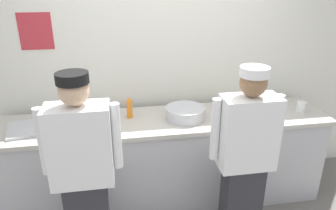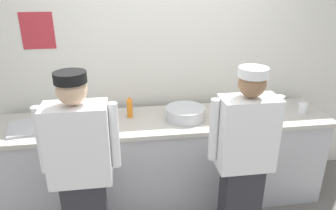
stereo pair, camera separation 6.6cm
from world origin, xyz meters
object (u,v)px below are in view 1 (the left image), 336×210
object	(u,v)px
mixing_bowl_steel	(185,113)
ramekin_green_sauce	(254,107)
squeeze_bottle_secondary	(221,113)
squeeze_bottle_spare	(225,102)
ramekin_orange_sauce	(115,128)
plate_stack_front	(93,120)
deli_cup	(301,107)
chefs_knife	(237,119)
squeeze_bottle_primary	(129,108)
plate_stack_rear	(265,116)
chef_center	(245,156)
sheet_tray	(39,127)
chef_near_left	(83,171)

from	to	relation	value
mixing_bowl_steel	ramekin_green_sauce	world-z (taller)	mixing_bowl_steel
squeeze_bottle_secondary	squeeze_bottle_spare	world-z (taller)	squeeze_bottle_secondary
mixing_bowl_steel	ramekin_orange_sauce	size ratio (longest dim) A/B	4.24
plate_stack_front	deli_cup	xyz separation A→B (m)	(2.06, -0.06, 0.02)
squeeze_bottle_secondary	ramekin_orange_sauce	world-z (taller)	squeeze_bottle_secondary
squeeze_bottle_spare	chefs_knife	world-z (taller)	squeeze_bottle_spare
squeeze_bottle_primary	ramekin_green_sauce	bearing A→B (deg)	-0.56
plate_stack_rear	chef_center	bearing A→B (deg)	-128.30
squeeze_bottle_spare	squeeze_bottle_secondary	bearing A→B (deg)	-115.03
ramekin_orange_sauce	deli_cup	bearing A→B (deg)	2.99
chef_center	ramekin_orange_sauce	size ratio (longest dim) A/B	17.91
deli_cup	chefs_knife	xyz separation A→B (m)	(-0.70, -0.07, -0.05)
plate_stack_front	chefs_knife	xyz separation A→B (m)	(1.36, -0.14, -0.02)
deli_cup	ramekin_green_sauce	bearing A→B (deg)	163.04
sheet_tray	chefs_knife	bearing A→B (deg)	-3.65
squeeze_bottle_secondary	squeeze_bottle_spare	distance (m)	0.32
chef_center	plate_stack_rear	distance (m)	0.65
ramekin_green_sauce	chef_center	bearing A→B (deg)	-117.96
chef_near_left	plate_stack_front	distance (m)	0.69
squeeze_bottle_primary	squeeze_bottle_spare	size ratio (longest dim) A/B	1.13
chef_near_left	chef_center	xyz separation A→B (m)	(1.28, 0.01, -0.01)
squeeze_bottle_spare	ramekin_green_sauce	size ratio (longest dim) A/B	2.10
ramekin_green_sauce	squeeze_bottle_secondary	bearing A→B (deg)	-149.99
chef_near_left	sheet_tray	bearing A→B (deg)	123.20
deli_cup	chef_center	bearing A→B (deg)	-143.91
squeeze_bottle_spare	sheet_tray	bearing A→B (deg)	-176.12
plate_stack_front	ramekin_green_sauce	xyz separation A→B (m)	(1.62, 0.07, -0.01)
mixing_bowl_steel	sheet_tray	bearing A→B (deg)	179.55
chef_near_left	squeeze_bottle_secondary	size ratio (longest dim) A/B	7.90
squeeze_bottle_primary	chef_center	bearing A→B (deg)	-40.16
plate_stack_rear	mixing_bowl_steel	distance (m)	0.77
squeeze_bottle_secondary	chef_near_left	bearing A→B (deg)	-158.07
ramekin_green_sauce	chefs_knife	distance (m)	0.34
mixing_bowl_steel	ramekin_orange_sauce	world-z (taller)	mixing_bowl_steel
plate_stack_rear	deli_cup	distance (m)	0.44
plate_stack_rear	ramekin_green_sauce	size ratio (longest dim) A/B	2.17
squeeze_bottle_primary	ramekin_green_sauce	distance (m)	1.28
chef_center	sheet_tray	distance (m)	1.83
chef_near_left	mixing_bowl_steel	world-z (taller)	chef_near_left
sheet_tray	squeeze_bottle_primary	bearing A→B (deg)	7.01
ramekin_green_sauce	deli_cup	size ratio (longest dim) A/B	0.87
plate_stack_front	plate_stack_rear	size ratio (longest dim) A/B	1.06
plate_stack_rear	deli_cup	world-z (taller)	deli_cup
chef_near_left	chefs_knife	xyz separation A→B (m)	(1.40, 0.54, 0.07)
mixing_bowl_steel	chefs_knife	bearing A→B (deg)	-12.36
squeeze_bottle_secondary	deli_cup	distance (m)	0.89
ramekin_green_sauce	chef_near_left	bearing A→B (deg)	-155.79
squeeze_bottle_primary	squeeze_bottle_spare	distance (m)	0.97
plate_stack_rear	ramekin_orange_sauce	world-z (taller)	plate_stack_rear
sheet_tray	squeeze_bottle_spare	xyz separation A→B (m)	(1.79, 0.12, 0.08)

